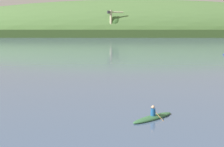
# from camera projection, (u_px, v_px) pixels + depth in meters

# --- Properties ---
(far_shoreline_hill) EXTENTS (505.39, 141.33, 61.78)m
(far_shoreline_hill) POSITION_uv_depth(u_px,v_px,m) (133.00, 35.00, 267.52)
(far_shoreline_hill) COLOR #314A21
(far_shoreline_hill) RESTS_ON ground
(dockside_crane) EXTENTS (11.97, 4.30, 19.39)m
(dockside_crane) POSITION_uv_depth(u_px,v_px,m) (111.00, 24.00, 223.92)
(dockside_crane) COLOR #4C4C51
(dockside_crane) RESTS_ON ground
(canoe_with_paddler) EXTENTS (3.35, 2.90, 1.02)m
(canoe_with_paddler) POSITION_uv_depth(u_px,v_px,m) (153.00, 117.00, 20.43)
(canoe_with_paddler) COLOR #33663D
(canoe_with_paddler) RESTS_ON ground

